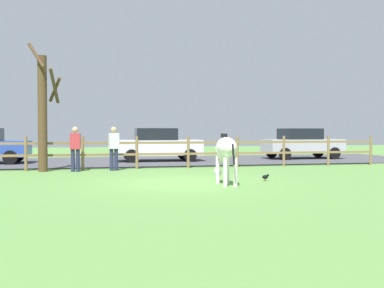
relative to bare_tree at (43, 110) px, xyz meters
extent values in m
plane|color=#5B8C42|center=(4.21, -4.64, -2.23)|extent=(60.00, 60.00, 0.00)
cube|color=#47474C|center=(4.21, 4.66, -2.21)|extent=(28.00, 7.40, 0.05)
cylinder|color=olive|center=(-0.66, 0.36, -1.59)|extent=(0.11, 0.11, 1.28)
cylinder|color=olive|center=(1.39, 0.36, -1.59)|extent=(0.11, 0.11, 1.28)
cylinder|color=olive|center=(3.43, 0.36, -1.59)|extent=(0.11, 0.11, 1.28)
cylinder|color=olive|center=(5.48, 0.36, -1.59)|extent=(0.11, 0.11, 1.28)
cylinder|color=olive|center=(7.52, 0.36, -1.59)|extent=(0.11, 0.11, 1.28)
cylinder|color=olive|center=(9.57, 0.36, -1.59)|extent=(0.11, 0.11, 1.28)
cylinder|color=olive|center=(11.61, 0.36, -1.59)|extent=(0.11, 0.11, 1.28)
cylinder|color=olive|center=(13.65, 0.36, -1.59)|extent=(0.11, 0.11, 1.28)
cube|color=olive|center=(3.43, 0.36, -1.66)|extent=(20.44, 0.06, 0.09)
cube|color=olive|center=(3.43, 0.36, -1.21)|extent=(20.44, 0.06, 0.09)
cylinder|color=#513A23|center=(-0.03, 0.00, -0.13)|extent=(0.33, 0.33, 4.21)
cylinder|color=#513A23|center=(0.40, -0.10, 0.89)|extent=(0.33, 0.97, 1.22)
cylinder|color=#513A23|center=(0.41, 0.20, 0.78)|extent=(0.54, 0.98, 0.87)
cylinder|color=#513A23|center=(-0.20, -0.25, 1.94)|extent=(0.66, 0.49, 0.93)
ellipsoid|color=white|center=(5.26, -5.51, -1.20)|extent=(0.51, 1.25, 0.56)
cylinder|color=white|center=(5.13, -5.11, -1.84)|extent=(0.11, 0.11, 0.78)
cylinder|color=white|center=(5.41, -5.11, -1.84)|extent=(0.11, 0.11, 0.78)
cylinder|color=white|center=(5.11, -5.91, -1.84)|extent=(0.11, 0.11, 0.78)
cylinder|color=white|center=(5.39, -5.91, -1.84)|extent=(0.11, 0.11, 0.78)
cylinder|color=white|center=(5.27, -4.98, -1.39)|extent=(0.25, 0.59, 0.51)
ellipsoid|color=white|center=(5.28, -4.56, -1.95)|extent=(0.21, 0.44, 0.24)
cube|color=black|center=(5.27, -5.26, -0.88)|extent=(0.05, 0.56, 0.12)
cylinder|color=black|center=(5.25, -6.18, -1.35)|extent=(0.05, 0.19, 0.54)
cylinder|color=black|center=(6.69, -4.73, -2.20)|extent=(0.01, 0.01, 0.06)
cylinder|color=black|center=(6.69, -4.77, -2.20)|extent=(0.01, 0.01, 0.06)
ellipsoid|color=black|center=(6.69, -4.75, -2.11)|extent=(0.18, 0.10, 0.12)
sphere|color=black|center=(6.78, -4.75, -2.06)|extent=(0.07, 0.07, 0.07)
cube|color=#B7BABF|center=(12.45, 4.51, -1.53)|extent=(4.01, 1.71, 0.70)
cube|color=black|center=(12.30, 4.51, -0.90)|extent=(1.91, 1.57, 0.56)
cylinder|color=black|center=(13.79, 5.36, -1.88)|extent=(0.60, 0.18, 0.60)
cylinder|color=black|center=(13.80, 3.66, -1.88)|extent=(0.60, 0.18, 0.60)
cylinder|color=black|center=(11.09, 5.35, -1.88)|extent=(0.60, 0.18, 0.60)
cylinder|color=black|center=(11.10, 3.65, -1.88)|extent=(0.60, 0.18, 0.60)
cylinder|color=black|center=(-1.59, 5.01, -1.88)|extent=(0.61, 0.20, 0.60)
cylinder|color=black|center=(-1.66, 3.31, -1.88)|extent=(0.61, 0.20, 0.60)
cube|color=white|center=(4.88, 4.19, -1.53)|extent=(4.04, 1.79, 0.70)
cube|color=black|center=(4.73, 4.19, -0.90)|extent=(1.93, 1.61, 0.56)
cylinder|color=black|center=(6.25, 5.01, -1.88)|extent=(0.60, 0.19, 0.60)
cylinder|color=black|center=(6.21, 3.31, -1.88)|extent=(0.60, 0.19, 0.60)
cylinder|color=black|center=(3.55, 5.06, -1.88)|extent=(0.60, 0.19, 0.60)
cylinder|color=black|center=(3.51, 3.37, -1.88)|extent=(0.60, 0.19, 0.60)
cylinder|color=#232847|center=(1.04, -0.27, -1.82)|extent=(0.14, 0.14, 0.82)
cylinder|color=#232847|center=(1.22, -0.29, -1.82)|extent=(0.14, 0.14, 0.82)
cube|color=#B7333D|center=(1.13, -0.28, -1.12)|extent=(0.38, 0.26, 0.58)
sphere|color=tan|center=(1.13, -0.28, -0.70)|extent=(0.22, 0.22, 0.22)
cylinder|color=#232847|center=(2.44, -0.15, -1.82)|extent=(0.14, 0.14, 0.82)
cylinder|color=#232847|center=(2.61, -0.12, -1.82)|extent=(0.14, 0.14, 0.82)
cube|color=silver|center=(2.52, -0.13, -1.12)|extent=(0.40, 0.29, 0.58)
sphere|color=tan|center=(2.52, -0.13, -0.70)|extent=(0.22, 0.22, 0.22)
camera|label=1|loc=(1.56, -17.59, -0.75)|focal=43.29mm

